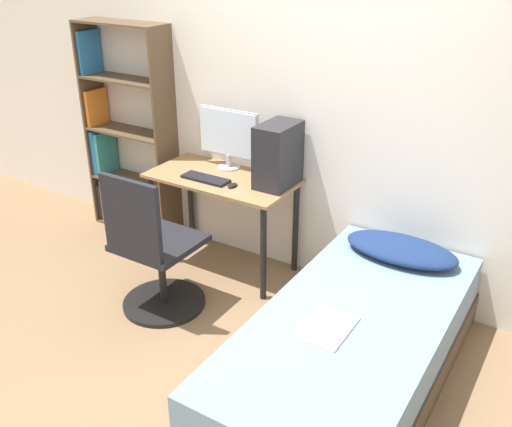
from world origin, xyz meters
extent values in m
plane|color=#846647|center=(0.00, 0.00, 0.00)|extent=(14.00, 14.00, 0.00)
cube|color=silver|center=(0.00, 1.41, 1.25)|extent=(8.00, 0.05, 2.50)
cube|color=#997047|center=(-0.55, 1.11, 0.72)|extent=(1.07, 0.55, 0.02)
cylinder|color=black|center=(-1.03, 0.88, 0.35)|extent=(0.04, 0.04, 0.71)
cylinder|color=black|center=(-0.07, 0.88, 0.35)|extent=(0.04, 0.04, 0.71)
cylinder|color=black|center=(-1.03, 1.33, 0.35)|extent=(0.04, 0.04, 0.71)
cylinder|color=black|center=(-0.07, 1.33, 0.35)|extent=(0.04, 0.04, 0.71)
cube|color=brown|center=(-1.94, 1.25, 0.85)|extent=(0.02, 0.26, 1.70)
cube|color=brown|center=(-1.17, 1.25, 0.85)|extent=(0.02, 0.26, 1.70)
cube|color=brown|center=(-1.56, 1.25, 0.01)|extent=(0.75, 0.26, 0.02)
cube|color=brown|center=(-1.56, 1.25, 0.43)|extent=(0.75, 0.26, 0.02)
cube|color=brown|center=(-1.56, 1.25, 0.85)|extent=(0.75, 0.26, 0.02)
cube|color=brown|center=(-1.56, 1.25, 1.27)|extent=(0.75, 0.26, 0.02)
cube|color=brown|center=(-1.56, 1.25, 1.69)|extent=(0.75, 0.26, 0.02)
cube|color=black|center=(-1.90, 1.25, 0.18)|extent=(0.04, 0.22, 0.32)
cube|color=brown|center=(-1.86, 1.25, 0.20)|extent=(0.04, 0.22, 0.37)
cube|color=#2870B7|center=(-1.90, 1.25, 0.63)|extent=(0.04, 0.22, 0.38)
cube|color=teal|center=(-1.85, 1.25, 0.62)|extent=(0.03, 0.22, 0.37)
cube|color=orange|center=(-1.90, 1.25, 1.01)|extent=(0.03, 0.22, 0.29)
cube|color=#2870B7|center=(-1.91, 1.25, 1.45)|extent=(0.03, 0.22, 0.33)
cylinder|color=black|center=(-0.60, 0.46, 0.01)|extent=(0.56, 0.56, 0.03)
cylinder|color=black|center=(-0.60, 0.46, 0.24)|extent=(0.05, 0.05, 0.43)
cube|color=black|center=(-0.60, 0.46, 0.48)|extent=(0.49, 0.49, 0.04)
cube|color=black|center=(-0.60, 0.24, 0.75)|extent=(0.44, 0.04, 0.50)
cube|color=#4C3D2D|center=(0.78, 0.39, 0.11)|extent=(0.92, 1.98, 0.21)
cube|color=#708EA8|center=(0.78, 0.39, 0.34)|extent=(0.89, 1.94, 0.26)
ellipsoid|color=navy|center=(0.78, 1.12, 0.53)|extent=(0.70, 0.36, 0.11)
cube|color=silver|center=(0.71, 0.23, 0.48)|extent=(0.24, 0.32, 0.01)
cylinder|color=#B7B7BC|center=(-0.61, 1.28, 0.73)|extent=(0.17, 0.17, 0.01)
cylinder|color=#B7B7BC|center=(-0.61, 1.28, 0.78)|extent=(0.04, 0.04, 0.09)
cube|color=#B7B7BC|center=(-0.61, 1.29, 0.99)|extent=(0.50, 0.01, 0.35)
cube|color=silver|center=(-0.61, 1.28, 0.99)|extent=(0.48, 0.01, 0.33)
cube|color=black|center=(-0.61, 1.00, 0.74)|extent=(0.35, 0.12, 0.02)
cube|color=#232328|center=(-0.14, 1.19, 0.94)|extent=(0.21, 0.34, 0.43)
ellipsoid|color=black|center=(-0.39, 1.00, 0.74)|extent=(0.06, 0.09, 0.02)
camera|label=1|loc=(1.65, -1.96, 2.25)|focal=40.00mm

